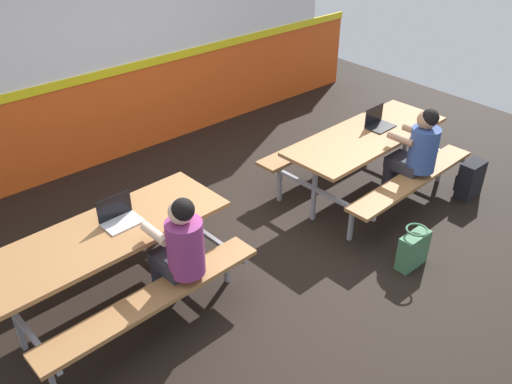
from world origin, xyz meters
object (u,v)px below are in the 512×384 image
(student_further, at_px, (416,150))
(picnic_table_left, at_px, (109,247))
(picnic_table_right, at_px, (366,147))
(laptop_dark, at_px, (378,123))
(tote_bag_bright, at_px, (413,249))
(laptop_silver, at_px, (120,217))
(student_nearer, at_px, (180,247))
(backpack_dark, at_px, (470,180))

(student_further, bearing_deg, picnic_table_left, 165.94)
(picnic_table_right, distance_m, laptop_dark, 0.32)
(student_further, xyz_separation_m, laptop_dark, (0.11, 0.60, 0.08))
(tote_bag_bright, bearing_deg, laptop_dark, 52.96)
(picnic_table_left, relative_size, picnic_table_right, 1.00)
(picnic_table_left, height_order, laptop_dark, laptop_dark)
(tote_bag_bright, bearing_deg, picnic_table_left, 148.54)
(laptop_silver, bearing_deg, student_further, -15.52)
(picnic_table_left, relative_size, tote_bag_bright, 4.89)
(laptop_silver, bearing_deg, picnic_table_left, -164.30)
(tote_bag_bright, bearing_deg, student_further, 37.78)
(laptop_dark, bearing_deg, tote_bag_bright, -127.04)
(student_nearer, xyz_separation_m, student_further, (2.84, -0.26, 0.00))
(picnic_table_right, bearing_deg, tote_bag_bright, -120.19)
(picnic_table_left, xyz_separation_m, student_further, (3.20, -0.80, 0.13))
(picnic_table_right, xyz_separation_m, laptop_dark, (0.24, 0.05, 0.21))
(picnic_table_right, distance_m, backpack_dark, 1.27)
(student_further, height_order, tote_bag_bright, student_further)
(picnic_table_left, height_order, laptop_silver, laptop_silver)
(laptop_silver, bearing_deg, backpack_dark, -17.34)
(tote_bag_bright, bearing_deg, laptop_silver, 145.98)
(laptop_dark, bearing_deg, backpack_dark, -56.93)
(student_nearer, height_order, tote_bag_bright, student_nearer)
(picnic_table_right, distance_m, tote_bag_bright, 1.44)
(backpack_dark, relative_size, tote_bag_bright, 1.02)
(picnic_table_left, height_order, picnic_table_right, same)
(laptop_silver, bearing_deg, student_nearer, -70.66)
(backpack_dark, bearing_deg, student_further, 155.29)
(student_further, distance_m, laptop_silver, 3.16)
(backpack_dark, xyz_separation_m, tote_bag_bright, (-1.54, -0.32, -0.02))
(laptop_silver, height_order, tote_bag_bright, laptop_silver)
(student_nearer, bearing_deg, laptop_dark, 6.58)
(picnic_table_left, distance_m, student_further, 3.30)
(student_nearer, bearing_deg, picnic_table_left, 123.72)
(laptop_silver, relative_size, laptop_dark, 1.00)
(backpack_dark, bearing_deg, tote_bag_bright, -168.26)
(laptop_dark, distance_m, tote_bag_bright, 1.67)
(picnic_table_left, xyz_separation_m, tote_bag_bright, (2.37, -1.45, -0.39))
(student_nearer, xyz_separation_m, tote_bag_bright, (2.00, -0.91, -0.51))
(backpack_dark, height_order, tote_bag_bright, backpack_dark)
(laptop_dark, height_order, backpack_dark, laptop_dark)
(student_further, bearing_deg, picnic_table_right, 103.94)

